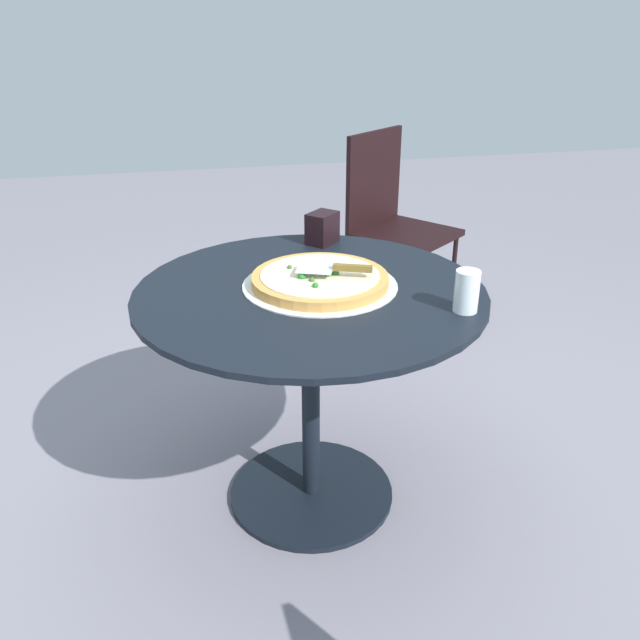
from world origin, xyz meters
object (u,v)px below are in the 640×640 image
Objects in this scene: drinking_cup at (467,291)px; patio_chair_near at (392,214)px; napkin_dispenser at (322,228)px; pizza_server at (335,268)px; pizza_on_tray at (320,280)px; patio_table at (310,347)px.

drinking_cup is 0.12× the size of patio_chair_near.
napkin_dispenser is 0.12× the size of patio_chair_near.
napkin_dispenser is (0.39, -0.05, -0.01)m from pizza_server.
patio_chair_near reaches higher than drinking_cup.
pizza_server is at bearing 51.78° from drinking_cup.
napkin_dispenser is (0.36, -0.09, 0.04)m from pizza_on_tray.
pizza_server is 0.23× the size of patio_chair_near.
patio_chair_near is at bearing -25.09° from pizza_server.
patio_chair_near reaches higher than napkin_dispenser.
napkin_dispenser is at bearing -14.07° from pizza_on_tray.
pizza_on_tray is at bearing 153.27° from patio_chair_near.
napkin_dispenser is (0.38, -0.12, 0.24)m from patio_table.
pizza_on_tray is 0.49× the size of patio_chair_near.
patio_chair_near is (1.38, -0.65, -0.28)m from pizza_server.
pizza_server is (-0.00, -0.07, 0.24)m from patio_table.
patio_table is 0.49m from drinking_cup.
patio_table is 0.20m from pizza_on_tray.
pizza_on_tray is at bearing -61.27° from patio_table.
patio_chair_near is (1.61, -0.35, -0.27)m from drinking_cup.
drinking_cup is at bearing -128.22° from pizza_server.
pizza_server is 0.37m from drinking_cup.
drinking_cup is (-0.23, -0.36, 0.24)m from patio_table.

